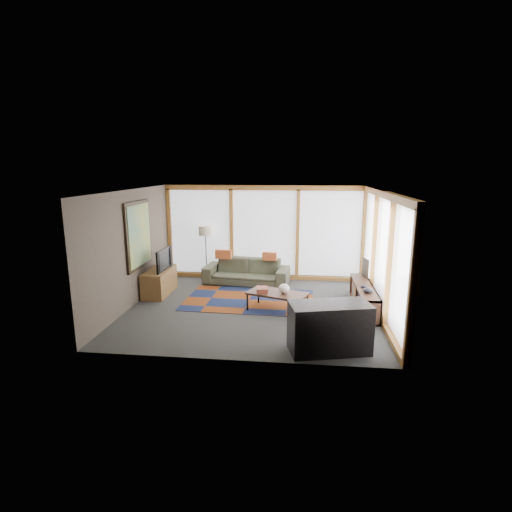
# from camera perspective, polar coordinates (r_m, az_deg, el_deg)

# --- Properties ---
(ground) EXTENTS (5.50, 5.50, 0.00)m
(ground) POSITION_cam_1_polar(r_m,az_deg,el_deg) (9.00, -0.29, -7.41)
(ground) COLOR #2A2A27
(ground) RESTS_ON ground
(room_envelope) EXTENTS (5.52, 5.02, 2.62)m
(room_envelope) POSITION_cam_1_polar(r_m,az_deg,el_deg) (9.11, 3.21, 2.85)
(room_envelope) COLOR #463B32
(room_envelope) RESTS_ON ground
(rug) EXTENTS (3.04, 2.00, 0.01)m
(rug) POSITION_cam_1_polar(r_m,az_deg,el_deg) (9.50, -0.97, -6.27)
(rug) COLOR #652C0F
(rug) RESTS_ON ground
(sofa) EXTENTS (2.34, 1.12, 0.66)m
(sofa) POSITION_cam_1_polar(r_m,az_deg,el_deg) (10.74, -1.36, -2.23)
(sofa) COLOR #3A3C2C
(sofa) RESTS_ON ground
(pillow_left) EXTENTS (0.44, 0.16, 0.24)m
(pillow_left) POSITION_cam_1_polar(r_m,az_deg,el_deg) (10.79, -4.68, 0.25)
(pillow_left) COLOR #B04E25
(pillow_left) RESTS_ON sofa
(pillow_right) EXTENTS (0.39, 0.16, 0.21)m
(pillow_right) POSITION_cam_1_polar(r_m,az_deg,el_deg) (10.59, 1.95, -0.03)
(pillow_right) COLOR #B04E25
(pillow_right) RESTS_ON sofa
(floor_lamp) EXTENTS (0.38, 0.38, 1.50)m
(floor_lamp) POSITION_cam_1_polar(r_m,az_deg,el_deg) (11.20, -7.15, 0.50)
(floor_lamp) COLOR black
(floor_lamp) RESTS_ON ground
(coffee_table) EXTENTS (1.40, 1.02, 0.42)m
(coffee_table) POSITION_cam_1_polar(r_m,az_deg,el_deg) (8.75, 3.07, -6.55)
(coffee_table) COLOR #352016
(coffee_table) RESTS_ON ground
(book_stack) EXTENTS (0.28, 0.33, 0.10)m
(book_stack) POSITION_cam_1_polar(r_m,az_deg,el_deg) (8.71, 0.88, -4.84)
(book_stack) COLOR brown
(book_stack) RESTS_ON coffee_table
(vase) EXTENTS (0.29, 0.29, 0.21)m
(vase) POSITION_cam_1_polar(r_m,az_deg,el_deg) (8.63, 4.04, -4.66)
(vase) COLOR silver
(vase) RESTS_ON coffee_table
(bookshelf) EXTENTS (0.38, 2.09, 0.52)m
(bookshelf) POSITION_cam_1_polar(r_m,az_deg,el_deg) (9.20, 15.17, -5.69)
(bookshelf) COLOR #352016
(bookshelf) RESTS_ON ground
(bowl_a) EXTENTS (0.21, 0.21, 0.11)m
(bowl_a) POSITION_cam_1_polar(r_m,az_deg,el_deg) (8.63, 15.70, -4.75)
(bowl_a) COLOR black
(bowl_a) RESTS_ON bookshelf
(bowl_b) EXTENTS (0.17, 0.17, 0.07)m
(bowl_b) POSITION_cam_1_polar(r_m,az_deg,el_deg) (8.95, 15.17, -4.21)
(bowl_b) COLOR black
(bowl_b) RESTS_ON bookshelf
(shelf_picture) EXTENTS (0.11, 0.34, 0.45)m
(shelf_picture) POSITION_cam_1_polar(r_m,az_deg,el_deg) (9.79, 15.35, -1.66)
(shelf_picture) COLOR black
(shelf_picture) RESTS_ON bookshelf
(tv_console) EXTENTS (0.52, 1.24, 0.62)m
(tv_console) POSITION_cam_1_polar(r_m,az_deg,el_deg) (10.16, -13.62, -3.59)
(tv_console) COLOR brown
(tv_console) RESTS_ON ground
(television) EXTENTS (0.16, 0.93, 0.53)m
(television) POSITION_cam_1_polar(r_m,az_deg,el_deg) (9.98, -13.46, -0.46)
(television) COLOR black
(television) RESTS_ON tv_console
(bar_counter) EXTENTS (1.45, 0.93, 0.85)m
(bar_counter) POSITION_cam_1_polar(r_m,az_deg,el_deg) (6.96, 10.45, -10.04)
(bar_counter) COLOR black
(bar_counter) RESTS_ON ground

